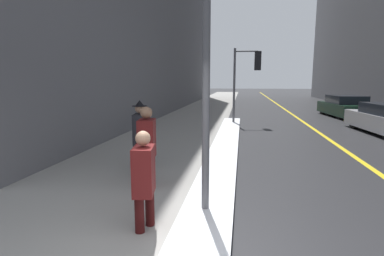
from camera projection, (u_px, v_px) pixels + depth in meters
name	position (u px, v px, depth m)	size (l,w,h in m)	color
sidewalk_slab	(196.00, 116.00, 18.28)	(4.00, 80.00, 0.01)	gray
road_centre_stripe	(298.00, 118.00, 17.30)	(0.16, 80.00, 0.00)	gold
snow_bank_curb	(224.00, 149.00, 9.30)	(0.84, 14.75, 0.13)	white
lamp_post	(207.00, 26.00, 4.42)	(0.28, 0.28, 4.97)	#515156
traffic_light_near	(249.00, 70.00, 14.49)	(1.31, 0.35, 3.71)	#515156
pedestrian_trailing	(144.00, 176.00, 4.29)	(0.36, 0.52, 1.47)	#340C0C
pedestrian_in_glasses	(147.00, 143.00, 6.03)	(0.40, 0.58, 1.66)	#340C0C
pedestrian_nearside	(140.00, 132.00, 7.36)	(0.39, 0.57, 1.70)	black
parked_car_dark_green	(345.00, 107.00, 17.97)	(2.22, 4.39, 1.29)	black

